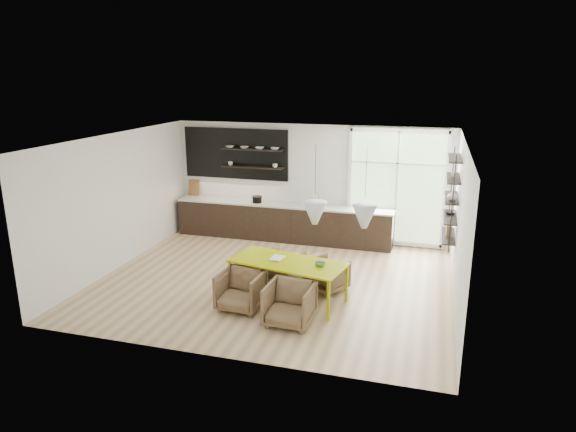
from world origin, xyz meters
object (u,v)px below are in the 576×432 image
object	(u,v)px
armchair_back_left	(283,267)
armchair_front_left	(241,290)
armchair_front_right	(290,304)
wire_stool	(227,280)
dining_table	(288,264)
armchair_back_right	(327,275)

from	to	relation	value
armchair_back_left	armchair_front_left	distance (m)	1.43
armchair_front_right	wire_stool	size ratio (longest dim) A/B	2.00
armchair_back_left	wire_stool	world-z (taller)	armchair_back_left
dining_table	armchair_front_right	distance (m)	1.01
dining_table	wire_stool	world-z (taller)	dining_table
armchair_back_left	armchair_front_right	bearing A→B (deg)	126.95
armchair_back_right	armchair_front_left	size ratio (longest dim) A/B	0.88
armchair_back_left	armchair_front_right	world-z (taller)	armchair_front_right
dining_table	armchair_front_left	bearing A→B (deg)	-129.19
armchair_back_left	armchair_front_right	xyz separation A→B (m)	(0.61, -1.69, 0.03)
armchair_front_left	armchair_front_right	distance (m)	1.05
armchair_back_left	armchair_back_right	size ratio (longest dim) A/B	1.05
dining_table	armchair_front_right	xyz separation A→B (m)	(0.29, -0.90, -0.35)
armchair_front_right	wire_stool	bearing A→B (deg)	151.83
dining_table	wire_stool	distance (m)	1.31
dining_table	armchair_front_right	size ratio (longest dim) A/B	2.83
wire_stool	armchair_back_left	bearing A→B (deg)	41.43
armchair_back_left	armchair_back_right	xyz separation A→B (m)	(0.93, -0.14, -0.02)
dining_table	armchair_back_left	bearing A→B (deg)	123.76
armchair_front_left	armchair_front_right	xyz separation A→B (m)	(1.00, -0.32, 0.01)
armchair_back_left	armchair_back_right	distance (m)	0.94
armchair_back_right	wire_stool	distance (m)	1.95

